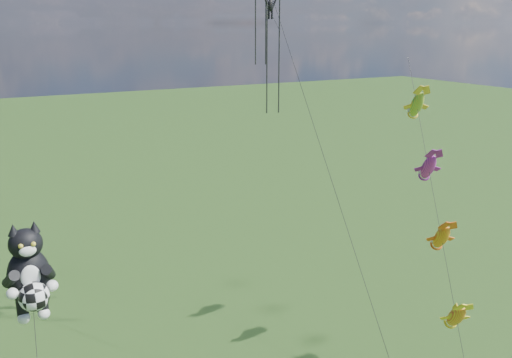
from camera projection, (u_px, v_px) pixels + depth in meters
name	position (u px, v px, depth m)	size (l,w,h in m)	color
cat_kite_rig	(29.00, 274.00, 25.44)	(2.17, 4.04, 11.49)	brown
fish_windsock_rig	(435.00, 202.00, 32.75)	(7.14, 14.38, 17.82)	brown
parafoil_rig	(274.00, 16.00, 33.68)	(1.94, 17.51, 25.63)	brown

